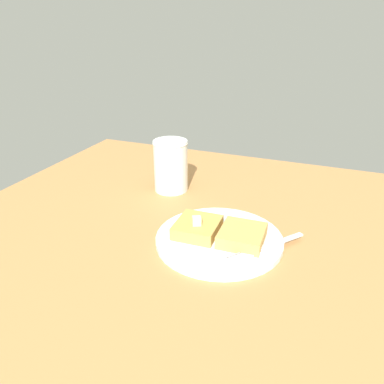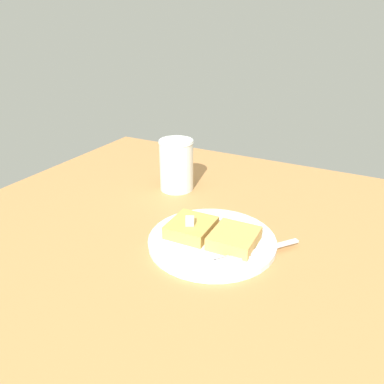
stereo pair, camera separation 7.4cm
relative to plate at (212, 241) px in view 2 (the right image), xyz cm
name	(u,v)px [view 2 (the right image)]	position (x,y,z in cm)	size (l,w,h in cm)	color
table_surface	(204,294)	(4.02, -11.19, -1.87)	(113.97, 113.97, 2.56)	#AD7743
plate	(212,241)	(0.00, 0.00, 0.00)	(22.18, 22.18, 1.06)	silver
toast_slice_left	(191,227)	(-4.02, -0.11, 1.59)	(7.34, 8.01, 2.23)	#C19546
toast_slice_middle	(234,238)	(4.02, 0.11, 1.59)	(7.34, 8.01, 2.23)	tan
butter_pat_primary	(190,221)	(-3.81, -1.08, 3.45)	(1.49, 1.34, 1.49)	beige
fork	(252,252)	(7.64, -1.19, 0.65)	(11.08, 13.42, 0.36)	silver
syrup_jar	(177,167)	(-17.02, 17.37, 4.77)	(7.77, 7.77, 11.57)	#3A1208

